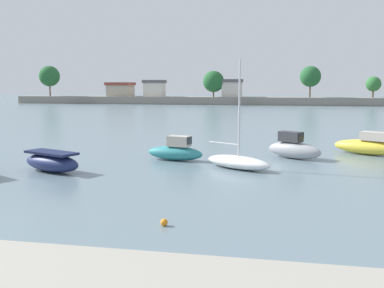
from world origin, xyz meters
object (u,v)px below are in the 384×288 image
(moored_boat_4, at_px, (176,151))
(mooring_buoy_1, at_px, (164,222))
(moored_boat_3, at_px, (52,162))
(moored_boat_6, at_px, (294,148))
(moored_boat_7, at_px, (368,146))
(moored_boat_5, at_px, (238,162))

(moored_boat_4, distance_m, mooring_buoy_1, 12.98)
(moored_boat_3, xyz_separation_m, moored_boat_6, (13.04, 6.94, 0.12))
(moored_boat_6, xyz_separation_m, moored_boat_7, (4.97, 2.59, -0.05))
(moored_boat_5, distance_m, mooring_buoy_1, 10.77)
(moored_boat_7, bearing_deg, mooring_buoy_1, -88.24)
(moored_boat_4, height_order, moored_boat_6, moored_boat_6)
(moored_boat_4, relative_size, mooring_buoy_1, 15.46)
(moored_boat_3, distance_m, moored_boat_5, 10.25)
(moored_boat_5, xyz_separation_m, moored_boat_7, (8.15, 6.74, 0.20))
(moored_boat_4, bearing_deg, moored_boat_7, 32.62)
(moored_boat_7, distance_m, mooring_buoy_1, 19.90)
(moored_boat_3, bearing_deg, moored_boat_7, 49.98)
(moored_boat_4, relative_size, moored_boat_6, 1.03)
(moored_boat_3, height_order, mooring_buoy_1, moored_boat_3)
(mooring_buoy_1, bearing_deg, moored_boat_7, 60.97)
(moored_boat_5, height_order, moored_boat_7, moored_boat_5)
(moored_boat_4, height_order, mooring_buoy_1, moored_boat_4)
(moored_boat_3, bearing_deg, moored_boat_5, 37.93)
(moored_boat_3, bearing_deg, mooring_buoy_1, -21.18)
(moored_boat_7, bearing_deg, moored_boat_4, -128.24)
(mooring_buoy_1, bearing_deg, moored_boat_6, 72.42)
(moored_boat_3, bearing_deg, moored_boat_4, 62.05)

